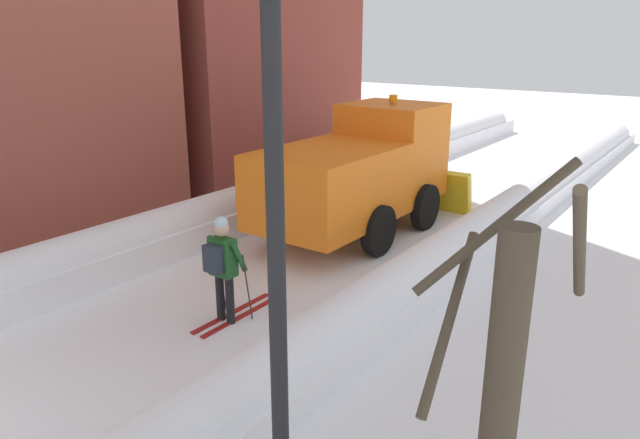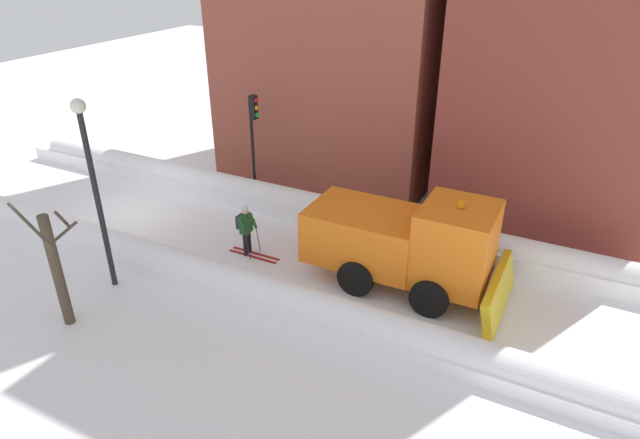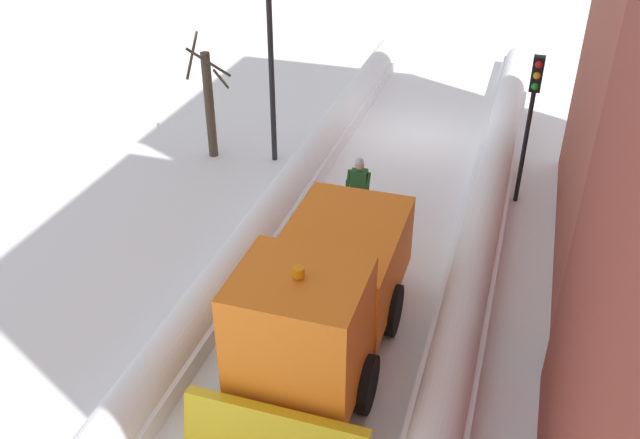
# 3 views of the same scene
# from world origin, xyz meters

# --- Properties ---
(ground_plane) EXTENTS (80.00, 80.00, 0.00)m
(ground_plane) POSITION_xyz_m (0.00, 10.00, 0.00)
(ground_plane) COLOR white
(snowbank_left) EXTENTS (1.10, 36.00, 1.04)m
(snowbank_left) POSITION_xyz_m (-2.64, 10.00, 0.46)
(snowbank_left) COLOR white
(snowbank_left) RESTS_ON ground
(snowbank_right) EXTENTS (1.10, 36.00, 0.90)m
(snowbank_right) POSITION_xyz_m (2.64, 10.00, 0.35)
(snowbank_right) COLOR white
(snowbank_right) RESTS_ON ground
(plow_truck) EXTENTS (3.20, 5.98, 3.12)m
(plow_truck) POSITION_xyz_m (-0.10, 10.93, 1.48)
(plow_truck) COLOR orange
(plow_truck) RESTS_ON ground
(skier) EXTENTS (0.62, 1.80, 1.81)m
(skier) POSITION_xyz_m (0.57, 5.70, 1.00)
(skier) COLOR black
(skier) RESTS_ON ground
(traffic_light_pole) EXTENTS (0.28, 0.42, 4.15)m
(traffic_light_pole) POSITION_xyz_m (-3.35, 3.54, 2.92)
(traffic_light_pole) COLOR black
(traffic_light_pole) RESTS_ON ground
(street_lamp) EXTENTS (0.40, 0.40, 5.70)m
(street_lamp) POSITION_xyz_m (3.90, 3.10, 3.57)
(street_lamp) COLOR black
(street_lamp) RESTS_ON ground
(bare_tree_near) EXTENTS (1.24, 1.52, 3.74)m
(bare_tree_near) POSITION_xyz_m (5.81, 3.41, 1.77)
(bare_tree_near) COLOR #473B2D
(bare_tree_near) RESTS_ON ground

